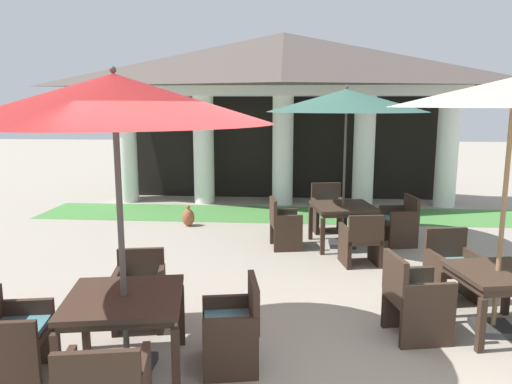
{
  "coord_description": "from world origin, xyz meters",
  "views": [
    {
      "loc": [
        0.31,
        -4.02,
        2.47
      ],
      "look_at": [
        -0.23,
        2.81,
        1.25
      ],
      "focal_mm": 34.55,
      "sensor_mm": 36.0,
      "label": 1
    }
  ],
  "objects": [
    {
      "name": "patio_chair_mid_left_north",
      "position": [
        0.97,
        5.54,
        0.43
      ],
      "size": [
        0.7,
        0.64,
        0.93
      ],
      "rotation": [
        0.0,
        0.0,
        -2.96
      ],
      "color": "#38281E",
      "rests_on": "ground"
    },
    {
      "name": "patio_table_near_foreground",
      "position": [
        -1.23,
        0.13,
        0.66
      ],
      "size": [
        1.21,
        1.21,
        0.75
      ],
      "rotation": [
        0.0,
        0.0,
        0.18
      ],
      "color": "#38281E",
      "rests_on": "ground"
    },
    {
      "name": "background_pavilion",
      "position": [
        0.0,
        8.28,
        3.13
      ],
      "size": [
        9.15,
        2.83,
        4.16
      ],
      "color": "white",
      "rests_on": "ground"
    },
    {
      "name": "patio_table_mid_right",
      "position": [
        2.52,
        1.25,
        0.6
      ],
      "size": [
        1.05,
        1.05,
        0.71
      ],
      "rotation": [
        0.0,
        0.0,
        0.2
      ],
      "color": "#38281E",
      "rests_on": "ground"
    },
    {
      "name": "patio_umbrella_mid_left",
      "position": [
        1.16,
        4.5,
        2.52
      ],
      "size": [
        2.72,
        2.72,
        2.79
      ],
      "color": "#2D2D2D",
      "rests_on": "ground"
    },
    {
      "name": "patio_chair_near_foreground_north",
      "position": [
        -1.41,
        1.11,
        0.4
      ],
      "size": [
        0.64,
        0.63,
        0.84
      ],
      "rotation": [
        0.0,
        0.0,
        -2.96
      ],
      "color": "#38281E",
      "rests_on": "ground"
    },
    {
      "name": "patio_chair_near_foreground_east",
      "position": [
        -0.25,
        0.32,
        0.39
      ],
      "size": [
        0.61,
        0.68,
        0.86
      ],
      "rotation": [
        0.0,
        0.0,
        -4.53
      ],
      "color": "#38281E",
      "rests_on": "ground"
    },
    {
      "name": "patio_table_mid_left",
      "position": [
        1.16,
        4.5,
        0.64
      ],
      "size": [
        1.18,
        1.18,
        0.74
      ],
      "rotation": [
        0.0,
        0.0,
        0.18
      ],
      "color": "#38281E",
      "rests_on": "ground"
    },
    {
      "name": "patio_chair_mid_left_west",
      "position": [
        0.13,
        4.31,
        0.41
      ],
      "size": [
        0.59,
        0.65,
        0.87
      ],
      "rotation": [
        0.0,
        0.0,
        -1.39
      ],
      "color": "#38281E",
      "rests_on": "ground"
    },
    {
      "name": "patio_chair_mid_left_south",
      "position": [
        1.35,
        3.47,
        0.39
      ],
      "size": [
        0.65,
        0.65,
        0.84
      ],
      "rotation": [
        0.0,
        0.0,
        0.18
      ],
      "color": "#38281E",
      "rests_on": "ground"
    },
    {
      "name": "lawn_strip",
      "position": [
        0.0,
        6.94,
        0.0
      ],
      "size": [
        10.95,
        1.76,
        0.01
      ],
      "primitive_type": "cube",
      "color": "#47843D",
      "rests_on": "ground"
    },
    {
      "name": "patio_chair_mid_right_north",
      "position": [
        2.33,
        2.17,
        0.41
      ],
      "size": [
        0.67,
        0.64,
        0.89
      ],
      "rotation": [
        0.0,
        0.0,
        -2.94
      ],
      "color": "#38281E",
      "rests_on": "ground"
    },
    {
      "name": "patio_chair_mid_left_east",
      "position": [
        2.2,
        4.69,
        0.41
      ],
      "size": [
        0.62,
        0.69,
        0.87
      ],
      "rotation": [
        0.0,
        0.0,
        -4.53
      ],
      "color": "#38281E",
      "rests_on": "ground"
    },
    {
      "name": "terracotta_urn",
      "position": [
        -1.87,
        5.71,
        0.18
      ],
      "size": [
        0.25,
        0.25,
        0.44
      ],
      "color": "brown",
      "rests_on": "ground"
    },
    {
      "name": "patio_chair_near_foreground_west",
      "position": [
        -2.21,
        -0.05,
        0.4
      ],
      "size": [
        0.61,
        0.63,
        0.82
      ],
      "rotation": [
        0.0,
        0.0,
        -1.39
      ],
      "color": "#38281E",
      "rests_on": "ground"
    },
    {
      "name": "patio_umbrella_near_foreground",
      "position": [
        -1.23,
        0.13,
        2.5
      ],
      "size": [
        2.74,
        2.74,
        2.79
      ],
      "color": "#2D2D2D",
      "rests_on": "ground"
    },
    {
      "name": "patio_chair_mid_right_west",
      "position": [
        1.6,
        1.07,
        0.42
      ],
      "size": [
        0.68,
        0.67,
        0.92
      ],
      "rotation": [
        0.0,
        0.0,
        -1.37
      ],
      "color": "#38281E",
      "rests_on": "ground"
    }
  ]
}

